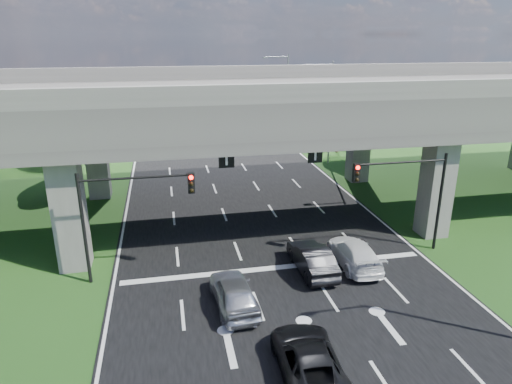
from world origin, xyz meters
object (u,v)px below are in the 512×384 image
object	(u,v)px
car_white	(354,253)
car_trailing	(309,360)
car_dark	(312,258)
signal_left	(126,206)
signal_right	(409,186)
car_silver	(234,292)
streetlight_far	(327,105)
streetlight_beyond	(285,87)

from	to	relation	value
car_white	car_trailing	size ratio (longest dim) A/B	0.98
car_dark	signal_left	bearing A→B (deg)	-7.92
car_white	car_trailing	distance (m)	9.58
signal_right	car_silver	xyz separation A→B (m)	(-10.76, -3.76, -3.38)
car_trailing	signal_right	bearing A→B (deg)	-131.41
signal_left	car_white	bearing A→B (deg)	-4.42
car_silver	car_dark	distance (m)	5.40
signal_right	car_dark	world-z (taller)	signal_right
signal_right	signal_left	world-z (taller)	same
signal_left	car_dark	size ratio (longest dim) A/B	1.30
streetlight_far	car_white	size ratio (longest dim) A/B	2.05
signal_right	streetlight_far	distance (m)	20.25
streetlight_beyond	car_silver	xyz separation A→B (m)	(-13.03, -39.81, -5.04)
car_white	streetlight_beyond	bearing A→B (deg)	-96.94
streetlight_far	car_silver	bearing A→B (deg)	-118.69
signal_right	streetlight_beyond	world-z (taller)	streetlight_beyond
streetlight_far	car_white	world-z (taller)	streetlight_far
car_silver	car_white	world-z (taller)	car_silver
car_silver	car_dark	world-z (taller)	car_silver
signal_left	signal_right	bearing A→B (deg)	0.00
streetlight_beyond	car_silver	bearing A→B (deg)	-108.13
signal_left	car_dark	bearing A→B (deg)	-6.87
signal_right	car_trailing	bearing A→B (deg)	-134.24
streetlight_beyond	car_trailing	xyz separation A→B (m)	(-10.99, -45.01, -5.13)
car_dark	signal_right	bearing A→B (deg)	-170.16
signal_right	car_white	xyz separation A→B (m)	(-3.45, -0.94, -3.45)
signal_left	car_dark	world-z (taller)	signal_left
signal_left	car_silver	bearing A→B (deg)	-37.53
car_white	car_dark	bearing A→B (deg)	6.66
signal_left	car_trailing	bearing A→B (deg)	-52.24
car_silver	car_trailing	xyz separation A→B (m)	(2.04, -5.20, -0.08)
car_dark	streetlight_far	bearing A→B (deg)	-112.42
signal_left	streetlight_far	world-z (taller)	streetlight_far
signal_right	streetlight_beyond	distance (m)	36.17
signal_right	car_trailing	world-z (taller)	signal_right
car_silver	car_trailing	size ratio (longest dim) A/B	0.91
signal_right	car_dark	xyz separation A→B (m)	(-6.02, -1.16, -3.40)
signal_left	streetlight_far	xyz separation A→B (m)	(17.92, 20.06, 1.66)
streetlight_far	car_trailing	xyz separation A→B (m)	(-10.99, -29.01, -5.13)
car_silver	car_trailing	world-z (taller)	car_silver
signal_left	car_dark	distance (m)	10.27
signal_right	streetlight_beyond	xyz separation A→B (m)	(2.27, 36.06, 1.66)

